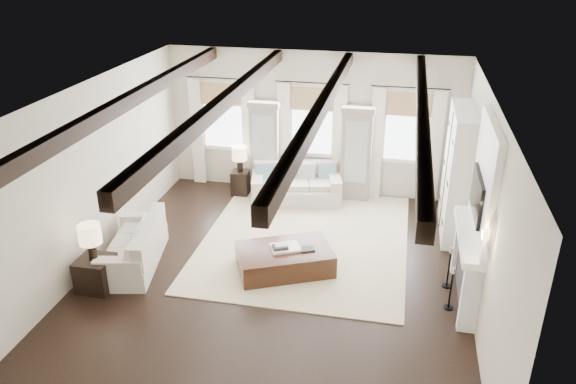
% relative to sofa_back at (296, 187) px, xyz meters
% --- Properties ---
extents(ground, '(7.50, 7.50, 0.00)m').
position_rel_sofa_back_xyz_m(ground, '(0.23, -3.11, -0.33)').
color(ground, black).
rests_on(ground, ground).
extents(room_shell, '(6.54, 7.54, 3.22)m').
position_rel_sofa_back_xyz_m(room_shell, '(0.98, -2.21, 1.56)').
color(room_shell, beige).
rests_on(room_shell, ground).
extents(area_rug, '(3.87, 4.60, 0.02)m').
position_rel_sofa_back_xyz_m(area_rug, '(0.52, -1.73, -0.32)').
color(area_rug, beige).
rests_on(area_rug, ground).
extents(sofa_back, '(2.08, 1.28, 0.83)m').
position_rel_sofa_back_xyz_m(sofa_back, '(0.00, 0.00, 0.00)').
color(sofa_back, beige).
rests_on(sofa_back, ground).
extents(sofa_left, '(1.20, 2.01, 0.80)m').
position_rel_sofa_back_xyz_m(sofa_left, '(-2.27, -3.21, -0.01)').
color(sofa_left, beige).
rests_on(sofa_left, ground).
extents(ottoman, '(1.88, 1.59, 0.42)m').
position_rel_sofa_back_xyz_m(ottoman, '(0.36, -2.87, -0.12)').
color(ottoman, black).
rests_on(ottoman, ground).
extents(tray, '(0.61, 0.56, 0.04)m').
position_rel_sofa_back_xyz_m(tray, '(0.36, -2.85, 0.11)').
color(tray, white).
rests_on(tray, ottoman).
extents(book_lower, '(0.32, 0.29, 0.04)m').
position_rel_sofa_back_xyz_m(book_lower, '(0.29, -2.91, 0.15)').
color(book_lower, '#262628').
rests_on(book_lower, tray).
extents(book_upper, '(0.27, 0.25, 0.03)m').
position_rel_sofa_back_xyz_m(book_upper, '(0.30, -2.89, 0.19)').
color(book_upper, beige).
rests_on(book_upper, book_lower).
extents(book_loose, '(0.29, 0.26, 0.03)m').
position_rel_sofa_back_xyz_m(book_loose, '(0.75, -2.81, 0.11)').
color(book_loose, '#262628').
rests_on(book_loose, ottoman).
extents(side_table_front, '(0.56, 0.56, 0.56)m').
position_rel_sofa_back_xyz_m(side_table_front, '(-2.59, -4.04, -0.05)').
color(side_table_front, black).
rests_on(side_table_front, ground).
extents(lamp_front, '(0.36, 0.36, 0.63)m').
position_rel_sofa_back_xyz_m(lamp_front, '(-2.59, -4.04, 0.65)').
color(lamp_front, black).
rests_on(lamp_front, side_table_front).
extents(side_table_back, '(0.38, 0.38, 0.56)m').
position_rel_sofa_back_xyz_m(side_table_back, '(-1.30, 0.07, -0.05)').
color(side_table_back, black).
rests_on(side_table_back, ground).
extents(lamp_back, '(0.34, 0.34, 0.58)m').
position_rel_sofa_back_xyz_m(lamp_back, '(-1.30, 0.07, 0.63)').
color(lamp_back, black).
rests_on(lamp_back, side_table_back).
extents(candlestick_near, '(0.15, 0.15, 0.74)m').
position_rel_sofa_back_xyz_m(candlestick_near, '(3.13, -3.42, -0.03)').
color(candlestick_near, black).
rests_on(candlestick_near, ground).
extents(candlestick_far, '(0.15, 0.15, 0.75)m').
position_rel_sofa_back_xyz_m(candlestick_far, '(3.13, -2.80, -0.02)').
color(candlestick_far, black).
rests_on(candlestick_far, ground).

